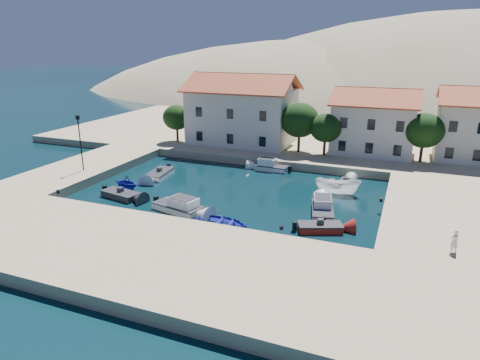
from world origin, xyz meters
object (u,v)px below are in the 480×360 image
building_right (478,123)px  boat_east (337,194)px  lamppost (80,138)px  cabin_cruiser_south (178,206)px  rowboat_south (221,227)px  pedestrian (454,241)px  building_left (242,108)px  cabin_cruiser_east (322,209)px  building_mid (374,120)px

building_right → boat_east: bearing=-130.1°
lamppost → cabin_cruiser_south: (14.86, -4.65, -4.28)m
rowboat_south → pedestrian: pedestrian is taller
building_left → boat_east: 22.48m
rowboat_south → pedestrian: size_ratio=2.81×
lamppost → boat_east: (27.69, 5.59, -4.75)m
building_left → cabin_cruiser_south: bearing=-82.2°
building_right → pedestrian: (-3.90, -28.37, -3.63)m
cabin_cruiser_east → boat_east: cabin_cruiser_east is taller
cabin_cruiser_south → cabin_cruiser_east: size_ratio=1.06×
building_left → boat_east: size_ratio=3.19×
lamppost → rowboat_south: (20.00, -6.40, -4.75)m
building_right → pedestrian: size_ratio=5.59×
building_mid → cabin_cruiser_south: 29.91m
cabin_cruiser_east → rowboat_south: bearing=115.7°
building_mid → cabin_cruiser_south: size_ratio=2.02×
building_left → cabin_cruiser_south: 25.47m
lamppost → building_left: bearing=60.1°
building_right → cabin_cruiser_south: 38.01m
cabin_cruiser_south → building_right: bearing=58.3°
building_left → boat_east: building_left is taller
pedestrian → building_mid: bearing=-108.8°
building_left → lamppost: size_ratio=2.36×
boat_east → building_right: bearing=-43.1°
cabin_cruiser_south → rowboat_south: cabin_cruiser_south is taller
cabin_cruiser_south → pedestrian: size_ratio=3.08×
cabin_cruiser_south → rowboat_south: size_ratio=1.09×
building_left → rowboat_south: (8.50, -26.40, -5.94)m
building_right → lamppost: building_right is taller
building_left → pedestrian: size_ratio=8.70×
building_right → boat_east: 22.14m
building_mid → building_right: (12.00, 1.00, 0.25)m
building_right → cabin_cruiser_east: 26.97m
building_right → cabin_cruiser_east: size_ratio=1.94×
building_left → pedestrian: bearing=-45.3°
building_right → building_left: bearing=-176.2°
pedestrian → lamppost: bearing=-44.9°
building_mid → lamppost: size_ratio=1.69×
cabin_cruiser_east → lamppost: bearing=75.8°
lamppost → rowboat_south: 21.53m
building_mid → boat_east: size_ratio=2.28×
building_left → building_mid: size_ratio=1.40×
cabin_cruiser_south → building_mid: bearing=73.5°
building_right → boat_east: size_ratio=2.05×
cabin_cruiser_east → building_mid: bearing=-19.0°
boat_east → rowboat_south: bearing=144.3°
building_left → cabin_cruiser_east: size_ratio=3.01×
pedestrian → cabin_cruiser_south: bearing=-39.6°
cabin_cruiser_south → boat_east: (12.83, 10.24, -0.48)m
building_left → building_right: bearing=3.8°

